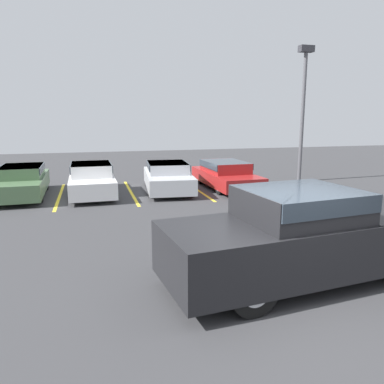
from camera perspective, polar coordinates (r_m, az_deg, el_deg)
ground_plane at (r=7.08m, az=14.88°, el=-15.71°), size 60.00×60.00×0.00m
stall_stripe_b at (r=16.20m, az=-19.52°, el=-0.57°), size 0.12×5.45×0.01m
stall_stripe_c at (r=16.24m, az=-9.28°, el=-0.04°), size 0.12×5.45×0.01m
stall_stripe_d at (r=16.78m, az=0.61°, el=0.48°), size 0.12×5.45×0.01m
stall_stripe_e at (r=17.78m, az=9.63°, el=0.94°), size 0.12×5.45×0.01m
pickup_truck at (r=7.74m, az=17.71°, el=-6.17°), size 6.08×2.59×1.84m
parked_sedan_a at (r=16.52m, az=-24.44°, el=1.63°), size 1.82×4.55×1.25m
parked_sedan_b at (r=16.00m, az=-15.04°, el=2.04°), size 1.81×4.37×1.30m
parked_sedan_c at (r=16.28m, az=-3.72°, el=2.45°), size 2.24×4.42×1.24m
parked_sedan_d at (r=17.04m, az=5.14°, el=2.80°), size 1.95×4.68×1.20m
light_post at (r=19.29m, az=16.61°, el=13.33°), size 0.70×0.36×6.46m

